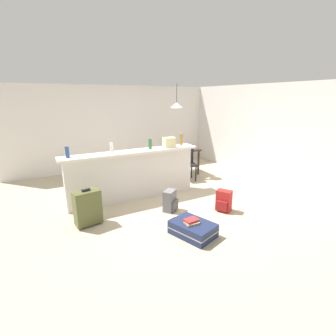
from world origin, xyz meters
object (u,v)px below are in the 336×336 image
(bottle_blue, at_px, (67,152))
(suitcase_flat_navy, at_px, (193,229))
(pendant_lamp, at_px, (177,105))
(backpack_red, at_px, (224,201))
(bottle_white, at_px, (112,148))
(dining_chair_near_partition, at_px, (187,161))
(grocery_bag, at_px, (169,142))
(backpack_grey, at_px, (170,201))
(dining_table, at_px, (178,152))
(book_stack, at_px, (192,221))
(suitcase_upright_olive, at_px, (88,207))
(bottle_green, at_px, (150,144))
(bottle_amber, at_px, (181,140))

(bottle_blue, xyz_separation_m, suitcase_flat_navy, (1.55, -1.90, -1.07))
(pendant_lamp, relative_size, suitcase_flat_navy, 0.75)
(backpack_red, bearing_deg, bottle_white, 139.63)
(bottle_blue, distance_m, dining_chair_near_partition, 3.15)
(grocery_bag, xyz_separation_m, backpack_grey, (-0.47, -0.90, -0.98))
(bottle_blue, xyz_separation_m, dining_table, (3.05, 1.09, -0.53))
(suitcase_flat_navy, bearing_deg, grocery_bag, 72.30)
(backpack_red, relative_size, book_stack, 1.73)
(backpack_red, bearing_deg, dining_chair_near_partition, 77.43)
(bottle_white, xyz_separation_m, suitcase_upright_olive, (-0.70, -0.78, -0.84))
(book_stack, bearing_deg, bottle_blue, 128.50)
(bottle_green, xyz_separation_m, dining_chair_near_partition, (1.34, 0.56, -0.67))
(bottle_blue, distance_m, bottle_white, 0.85)
(bottle_white, relative_size, suitcase_flat_navy, 0.23)
(dining_table, xyz_separation_m, dining_chair_near_partition, (-0.02, -0.54, -0.13))
(grocery_bag, relative_size, backpack_grey, 0.62)
(bottle_amber, xyz_separation_m, backpack_red, (0.08, -1.47, -1.00))
(bottle_amber, height_order, suitcase_upright_olive, bottle_amber)
(grocery_bag, distance_m, backpack_grey, 1.41)
(bottle_amber, height_order, backpack_grey, bottle_amber)
(pendant_lamp, distance_m, suitcase_flat_navy, 3.75)
(dining_table, height_order, backpack_red, dining_table)
(bottle_blue, height_order, bottle_green, bottle_green)
(bottle_blue, xyz_separation_m, bottle_amber, (2.50, 0.02, 0.03))
(dining_chair_near_partition, xyz_separation_m, suitcase_upright_olive, (-2.89, -1.29, -0.19))
(dining_table, bearing_deg, bottle_green, -141.15)
(pendant_lamp, relative_size, backpack_red, 1.58)
(bottle_white, xyz_separation_m, book_stack, (0.67, -1.94, -0.92))
(dining_table, bearing_deg, backpack_red, -100.48)
(dining_table, relative_size, dining_chair_near_partition, 1.18)
(bottle_white, distance_m, backpack_grey, 1.60)
(grocery_bag, xyz_separation_m, book_stack, (-0.63, -1.87, -0.93))
(bottle_white, xyz_separation_m, pendant_lamp, (2.12, 1.01, 0.78))
(bottle_white, height_order, pendant_lamp, pendant_lamp)
(dining_table, bearing_deg, bottle_amber, -117.40)
(backpack_red, bearing_deg, bottle_green, 121.95)
(bottle_blue, relative_size, book_stack, 0.85)
(bottle_blue, height_order, dining_table, bottle_blue)
(grocery_bag, bearing_deg, suitcase_upright_olive, -160.56)
(dining_table, relative_size, pendant_lamp, 1.66)
(grocery_bag, height_order, dining_chair_near_partition, grocery_bag)
(bottle_amber, distance_m, book_stack, 2.36)
(bottle_white, relative_size, suitcase_upright_olive, 0.30)
(bottle_green, bearing_deg, book_stack, -95.15)
(bottle_white, height_order, dining_chair_near_partition, bottle_white)
(dining_table, relative_size, backpack_grey, 2.62)
(grocery_bag, bearing_deg, backpack_grey, -117.83)
(bottle_white, bearing_deg, bottle_amber, -0.32)
(bottle_green, bearing_deg, backpack_red, -58.05)
(bottle_white, distance_m, dining_chair_near_partition, 2.34)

